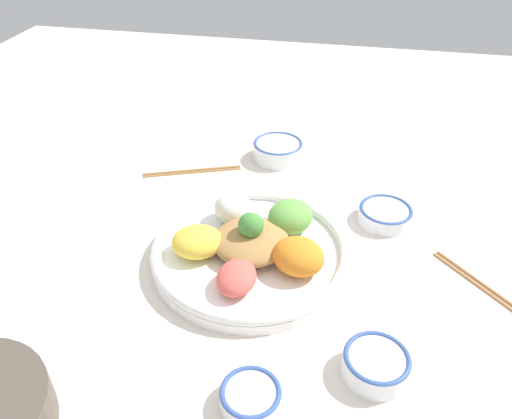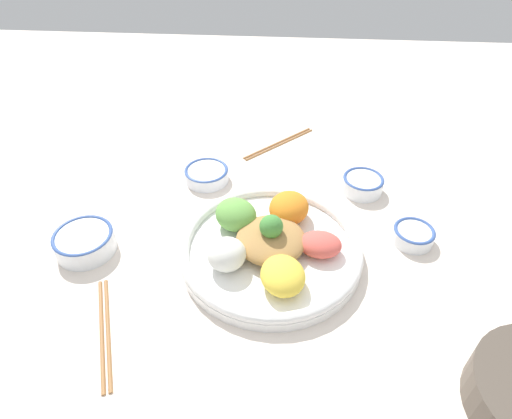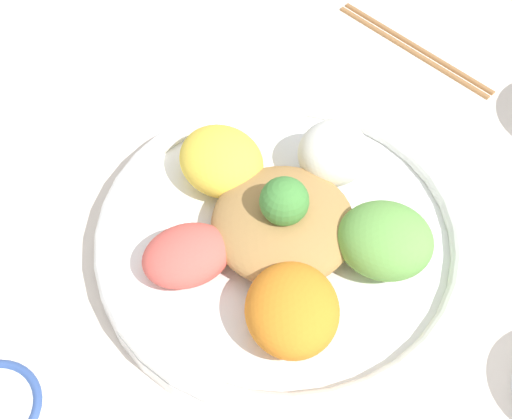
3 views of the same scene
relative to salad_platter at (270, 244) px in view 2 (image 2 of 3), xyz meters
The scene contains 8 objects.
ground_plane 0.05m from the salad_platter, 146.37° to the left, with size 2.40×2.40×0.00m, color silver.
salad_platter is the anchor object (origin of this frame).
sauce_bowl_red 0.28m from the salad_platter, 124.91° to the left, with size 0.10×0.10×0.03m.
rice_bowl_blue 0.29m from the salad_platter, 11.65° to the left, with size 0.08×0.08×0.03m.
sauce_bowl_dark 0.29m from the salad_platter, 47.13° to the left, with size 0.09×0.09×0.04m.
rice_bowl_plain 0.36m from the salad_platter, behind, with size 0.11×0.11×0.04m.
chopsticks_pair_near 0.40m from the salad_platter, 89.39° to the left, with size 0.18×0.17×0.01m.
chopsticks_pair_far 0.33m from the salad_platter, 143.33° to the right, with size 0.09×0.21×0.01m.
Camera 2 is at (0.05, -0.60, 0.61)m, focal length 30.00 mm.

